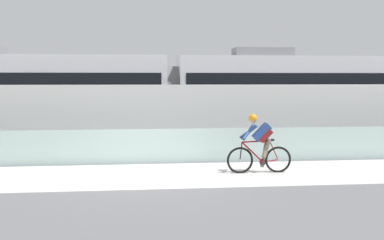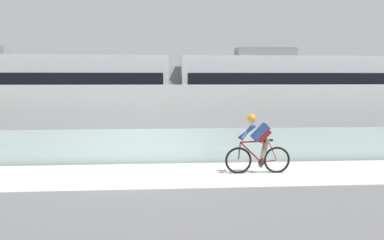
# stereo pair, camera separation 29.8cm
# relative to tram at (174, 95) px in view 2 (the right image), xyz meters

# --- Properties ---
(ground_plane) EXTENTS (200.00, 200.00, 0.00)m
(ground_plane) POSITION_rel_tram_xyz_m (-1.06, -6.85, -1.89)
(ground_plane) COLOR slate
(bike_path_deck) EXTENTS (32.00, 3.20, 0.01)m
(bike_path_deck) POSITION_rel_tram_xyz_m (-1.06, -6.85, -1.89)
(bike_path_deck) COLOR silver
(bike_path_deck) RESTS_ON ground
(glass_parapet) EXTENTS (32.00, 0.05, 1.03)m
(glass_parapet) POSITION_rel_tram_xyz_m (-1.06, -5.00, -1.38)
(glass_parapet) COLOR #ADC6C1
(glass_parapet) RESTS_ON ground
(concrete_barrier_wall) EXTENTS (32.00, 0.36, 2.34)m
(concrete_barrier_wall) POSITION_rel_tram_xyz_m (-1.06, -3.20, -0.72)
(concrete_barrier_wall) COLOR silver
(concrete_barrier_wall) RESTS_ON ground
(tram_rail_near) EXTENTS (32.00, 0.08, 0.01)m
(tram_rail_near) POSITION_rel_tram_xyz_m (-1.06, -0.72, -1.89)
(tram_rail_near) COLOR #595654
(tram_rail_near) RESTS_ON ground
(tram_rail_far) EXTENTS (32.00, 0.08, 0.01)m
(tram_rail_far) POSITION_rel_tram_xyz_m (-1.06, 0.72, -1.89)
(tram_rail_far) COLOR #595654
(tram_rail_far) RESTS_ON ground
(tram) EXTENTS (22.56, 2.54, 3.81)m
(tram) POSITION_rel_tram_xyz_m (0.00, 0.00, 0.00)
(tram) COLOR silver
(tram) RESTS_ON ground
(cyclist_on_bike) EXTENTS (1.77, 0.58, 1.61)m
(cyclist_on_bike) POSITION_rel_tram_xyz_m (1.94, -6.85, -1.11)
(cyclist_on_bike) COLOR black
(cyclist_on_bike) RESTS_ON ground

